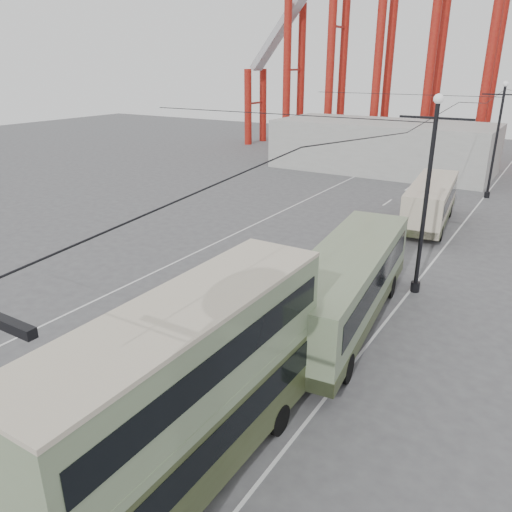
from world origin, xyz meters
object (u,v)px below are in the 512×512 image
Objects in this scene: double_decker_bus at (189,386)px; pedestrian at (212,391)px; single_decker_cream at (431,201)px; single_decker_green at (346,284)px.

double_decker_bus is 3.38m from pedestrian.
pedestrian is at bearing -98.21° from single_decker_cream.
pedestrian is at bearing 115.13° from double_decker_bus.
single_decker_green is 16.45m from single_decker_cream.
double_decker_bus reaches higher than single_decker_cream.
double_decker_bus is at bearing -97.14° from single_decker_green.
single_decker_cream is (-0.55, 16.44, -0.19)m from single_decker_green.
pedestrian is (-1.26, -7.74, -1.08)m from single_decker_green.
pedestrian is (-0.71, -24.17, -0.89)m from single_decker_cream.
double_decker_bus is 0.97× the size of single_decker_cream.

